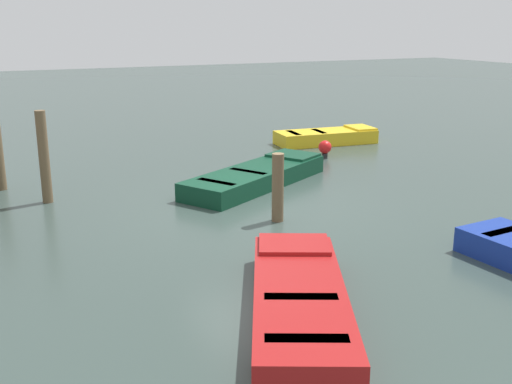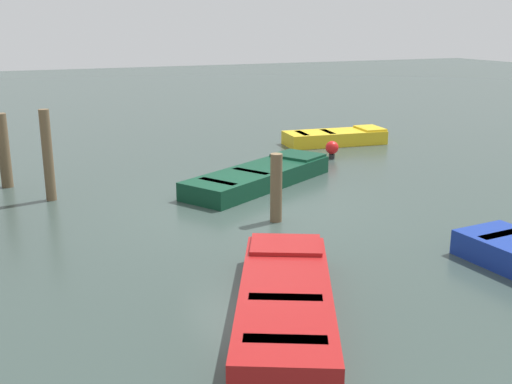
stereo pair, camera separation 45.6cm
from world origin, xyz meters
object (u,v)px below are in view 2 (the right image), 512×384
Objects in this scene: mooring_piling_center at (48,156)px; mooring_piling_far_right at (276,188)px; rowboat_yellow at (335,137)px; mooring_piling_far_left at (4,151)px; rowboat_dark_green at (260,176)px; rowboat_red at (285,300)px; marker_buoy at (332,148)px.

mooring_piling_center is 1.48× the size of mooring_piling_far_right.
mooring_piling_far_left is at bearing -165.16° from rowboat_yellow.
rowboat_yellow is 9.13m from mooring_piling_center.
mooring_piling_far_left is (2.16, 5.32, 0.62)m from rowboat_dark_green.
rowboat_dark_green and rowboat_red have the same top height.
mooring_piling_far_left is (-1.40, 9.42, 0.62)m from rowboat_yellow.
rowboat_yellow is (9.61, -6.45, 0.00)m from rowboat_red.
rowboat_dark_green is 2.69m from mooring_piling_far_right.
rowboat_yellow is 9.55m from mooring_piling_far_left.
mooring_piling_far_right is at bearing -130.56° from mooring_piling_center.
mooring_piling_center reaches higher than mooring_piling_far_right.
mooring_piling_far_right reaches higher than rowboat_red.
mooring_piling_center reaches higher than mooring_piling_far_left.
mooring_piling_center is at bearing 98.96° from marker_buoy.
mooring_piling_far_left is at bearing 87.74° from marker_buoy.
mooring_piling_far_left is 1.71m from mooring_piling_center.
rowboat_red is at bearing -160.09° from mooring_piling_far_left.
mooring_piling_far_left reaches higher than marker_buoy.
rowboat_red is at bearing -117.47° from rowboat_yellow.
rowboat_red is 8.03× the size of marker_buoy.
rowboat_dark_green is at bearing -112.10° from mooring_piling_far_left.
marker_buoy is (1.83, -2.97, 0.07)m from rowboat_dark_green.
mooring_piling_center is 7.61m from marker_buoy.
mooring_piling_center reaches higher than rowboat_dark_green.
rowboat_yellow is 2.07m from marker_buoy.
rowboat_yellow is at bearing -71.36° from mooring_piling_center.
marker_buoy is at bearing -116.88° from rowboat_yellow.
rowboat_yellow is 7.83m from mooring_piling_far_right.
rowboat_dark_green is 1.33× the size of rowboat_yellow.
mooring_piling_center is (-1.51, -0.80, 0.12)m from mooring_piling_far_left.
mooring_piling_center reaches higher than rowboat_yellow.
rowboat_yellow is (3.56, -4.11, 0.00)m from rowboat_dark_green.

